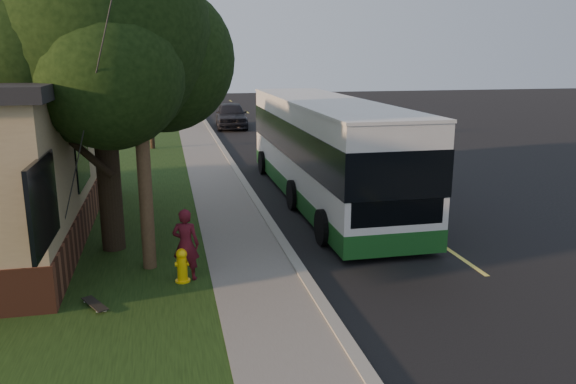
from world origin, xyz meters
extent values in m
plane|color=black|center=(0.00, 0.00, 0.00)|extent=(120.00, 120.00, 0.00)
cube|color=black|center=(4.00, 10.00, 0.01)|extent=(8.00, 80.00, 0.01)
cube|color=gray|center=(0.00, 10.00, 0.06)|extent=(0.25, 80.00, 0.12)
cube|color=slate|center=(-1.00, 10.00, 0.04)|extent=(2.00, 80.00, 0.08)
cube|color=black|center=(-4.50, 10.00, 0.04)|extent=(5.00, 80.00, 0.07)
cylinder|color=yellow|center=(-2.60, 0.00, 0.35)|extent=(0.22, 0.22, 0.55)
sphere|color=yellow|center=(-2.60, 0.00, 0.69)|extent=(0.24, 0.24, 0.24)
cylinder|color=yellow|center=(-2.60, 0.00, 0.47)|extent=(0.30, 0.10, 0.10)
cylinder|color=yellow|center=(-2.60, 0.00, 0.47)|extent=(0.10, 0.18, 0.10)
cylinder|color=yellow|center=(-2.60, 0.00, 0.09)|extent=(0.32, 0.32, 0.04)
cylinder|color=#473321|center=(-3.30, 1.00, 4.57)|extent=(0.30, 0.30, 9.00)
cylinder|color=#2D2D30|center=(-4.20, -0.10, 3.80)|extent=(2.52, 3.21, 7.60)
cylinder|color=black|center=(-4.20, 2.50, 2.07)|extent=(0.56, 0.56, 4.00)
sphere|color=black|center=(-4.20, 2.50, 5.27)|extent=(5.20, 5.20, 5.20)
sphere|color=black|center=(-2.80, 3.10, 4.67)|extent=(3.60, 3.60, 3.60)
sphere|color=black|center=(-5.40, 2.10, 4.97)|extent=(3.80, 3.80, 3.80)
sphere|color=black|center=(-3.90, 1.20, 4.37)|extent=(3.20, 3.20, 3.20)
sphere|color=black|center=(-4.80, 3.90, 5.67)|extent=(3.40, 3.40, 3.40)
cylinder|color=black|center=(-3.50, 18.00, 1.72)|extent=(0.24, 0.24, 3.30)
cylinder|color=black|center=(-3.50, 18.00, 3.37)|extent=(1.38, 0.57, 2.01)
cylinder|color=black|center=(-3.50, 18.00, 3.37)|extent=(0.74, 1.21, 1.58)
cylinder|color=black|center=(-3.50, 18.00, 3.37)|extent=(0.65, 1.05, 1.95)
cylinder|color=black|center=(-3.50, 18.00, 3.37)|extent=(1.28, 0.53, 1.33)
cylinder|color=black|center=(-3.50, 18.00, 3.37)|extent=(0.75, 1.21, 1.70)
cylinder|color=black|center=(-3.00, 30.00, 1.58)|extent=(0.24, 0.24, 3.03)
cylinder|color=black|center=(-3.00, 30.00, 3.10)|extent=(1.38, 0.57, 2.01)
cylinder|color=black|center=(-3.00, 30.00, 3.10)|extent=(0.74, 1.21, 1.58)
cylinder|color=black|center=(-3.00, 30.00, 3.10)|extent=(0.65, 1.05, 1.95)
cylinder|color=black|center=(-3.00, 30.00, 3.10)|extent=(1.28, 0.53, 1.33)
cylinder|color=black|center=(-3.00, 30.00, 3.10)|extent=(0.75, 1.21, 1.70)
cylinder|color=#2D2D30|center=(0.50, 34.00, 2.75)|extent=(0.16, 0.16, 5.50)
imported|color=black|center=(0.50, 34.00, 4.50)|extent=(0.18, 0.22, 1.10)
cube|color=silver|center=(2.32, 6.35, 1.90)|extent=(2.57, 12.32, 2.77)
cube|color=#17501B|center=(2.32, 6.35, 0.46)|extent=(2.59, 12.34, 0.56)
cube|color=black|center=(2.32, 6.35, 2.11)|extent=(2.61, 12.36, 1.13)
cube|color=black|center=(2.32, 0.21, 1.75)|extent=(2.27, 0.06, 1.64)
cube|color=yellow|center=(2.32, 0.22, 3.13)|extent=(1.64, 0.06, 0.36)
cube|color=#FFF2CC|center=(1.55, 0.20, 0.56)|extent=(0.26, 0.04, 0.15)
cube|color=#FFF2CC|center=(3.09, 0.20, 0.56)|extent=(0.26, 0.04, 0.15)
cube|color=silver|center=(2.32, 6.35, 3.31)|extent=(2.62, 12.37, 0.08)
cylinder|color=black|center=(1.04, 1.83, 0.47)|extent=(0.29, 0.94, 0.94)
cylinder|color=black|center=(3.61, 1.83, 0.47)|extent=(0.29, 0.94, 0.94)
cylinder|color=black|center=(1.04, 5.32, 0.47)|extent=(0.29, 0.94, 0.94)
cylinder|color=black|center=(3.61, 5.32, 0.47)|extent=(0.29, 0.94, 0.94)
cylinder|color=black|center=(1.04, 10.86, 0.47)|extent=(0.29, 0.94, 0.94)
cylinder|color=black|center=(3.61, 10.86, 0.47)|extent=(0.29, 0.94, 0.94)
imported|color=#4B0F19|center=(-2.50, 0.12, 0.85)|extent=(0.65, 0.52, 1.57)
cube|color=black|center=(-4.29, -0.91, 0.14)|extent=(0.58, 0.82, 0.02)
cylinder|color=silver|center=(-4.15, -1.16, 0.10)|extent=(0.19, 0.14, 0.05)
cylinder|color=silver|center=(-4.43, -0.65, 0.10)|extent=(0.19, 0.14, 0.05)
imported|color=black|center=(1.50, 26.02, 0.85)|extent=(2.33, 5.10, 1.70)
camera|label=1|loc=(-2.79, -11.38, 4.78)|focal=35.00mm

